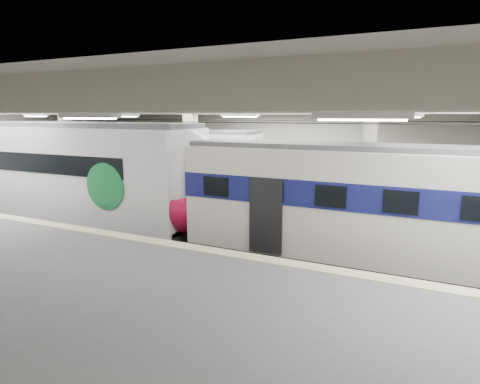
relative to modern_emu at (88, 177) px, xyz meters
The scene contains 4 objects.
station_hall 6.75m from the modern_emu, 15.08° to the right, with size 36.00×24.00×5.75m.
modern_emu is the anchor object (origin of this frame).
older_rer 11.91m from the modern_emu, ahead, with size 12.17×2.69×4.07m.
far_train 5.59m from the modern_emu, 100.06° to the left, with size 13.03×3.16×4.17m.
Camera 1 is at (7.05, -12.90, 4.97)m, focal length 30.00 mm.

